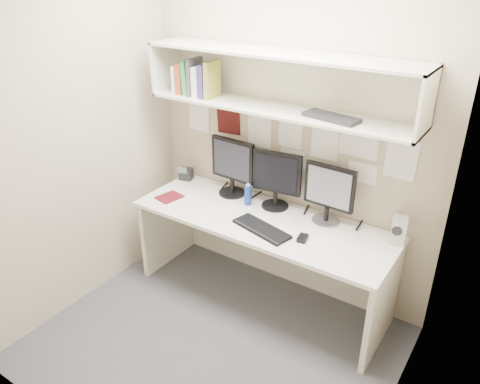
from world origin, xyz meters
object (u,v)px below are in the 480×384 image
Objects in this scene: monitor_left at (233,165)px; desk_phone at (186,174)px; desk at (262,258)px; monitor_right at (329,192)px; maroon_notebook at (169,197)px; keyboard at (262,229)px; monitor_center at (277,177)px; speaker at (399,230)px.

monitor_left is 3.60× the size of desk_phone.
monitor_right is (0.42, 0.22, 0.61)m from desk.
monitor_right is 1.30m from maroon_notebook.
maroon_notebook is (-0.89, 0.02, -0.01)m from keyboard.
monitor_center reaches higher than keyboard.
maroon_notebook is at bearing 178.96° from speaker.
monitor_left is 0.84m from monitor_right.
monitor_right is 0.98× the size of keyboard.
speaker is (0.96, -0.00, -0.15)m from monitor_center.
monitor_left reaches higher than keyboard.
monitor_right is 0.55m from keyboard.
monitor_right is 3.40× the size of desk_phone.
monitor_center is 0.43m from monitor_right.
maroon_notebook is at bearing -133.86° from monitor_left.
monitor_left is 1.37m from speaker.
monitor_left reaches higher than monitor_center.
monitor_right is at bearing 3.54° from monitor_left.
monitor_center is 0.97m from speaker.
speaker reaches higher than desk_phone.
desk is at bearing -179.42° from speaker.
desk_phone reaches higher than desk.
keyboard is 1.08m from desk_phone.
desk is 0.78m from monitor_left.
speaker is at bearing 22.65° from maroon_notebook.
monitor_left is at bearing -177.36° from monitor_right.
monitor_left is at bearing 157.63° from keyboard.
monitor_left is (-0.42, 0.22, 0.62)m from desk.
keyboard is at bearing -168.81° from speaker.
maroon_notebook reaches higher than desk.
monitor_right is (0.84, 0.00, -0.01)m from monitor_left.
desk_phone is at bearing 166.38° from desk.
maroon_notebook is (-1.75, -0.35, -0.09)m from speaker.
monitor_left is at bearing 167.50° from speaker.
monitor_left is 0.54m from desk_phone.
keyboard is at bearing -61.65° from desk.
monitor_left is 2.43× the size of maroon_notebook.
keyboard is 0.89m from maroon_notebook.
monitor_left is at bearing -16.70° from desk_phone.
monitor_left is at bearing 172.06° from monitor_center.
keyboard reaches higher than maroon_notebook.
monitor_right is (0.43, 0.00, -0.00)m from monitor_center.
desk_phone is (-0.91, 0.01, -0.20)m from monitor_center.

